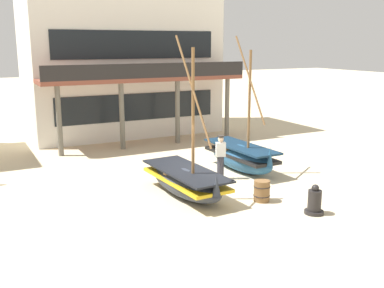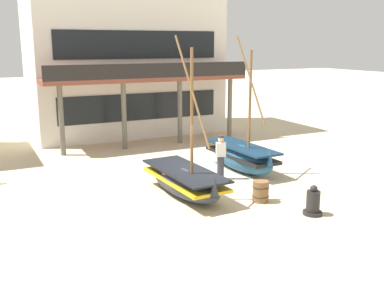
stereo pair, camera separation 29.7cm
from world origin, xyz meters
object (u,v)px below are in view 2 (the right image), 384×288
(fishing_boat_centre_large, at_px, (185,181))
(harbor_building_main, at_px, (123,45))
(fishing_boat_near_left, at_px, (242,156))
(fisherman_by_hull, at_px, (221,158))
(wooden_barrel, at_px, (261,191))
(capstan_winch, at_px, (313,203))

(fishing_boat_centre_large, height_order, harbor_building_main, harbor_building_main)
(fishing_boat_near_left, distance_m, fisherman_by_hull, 1.48)
(fishing_boat_centre_large, relative_size, harbor_building_main, 0.49)
(fishing_boat_centre_large, xyz_separation_m, wooden_barrel, (1.95, -1.65, -0.17))
(fisherman_by_hull, bearing_deg, wooden_barrel, -91.45)
(fisherman_by_hull, bearing_deg, fishing_boat_centre_large, -151.12)
(wooden_barrel, relative_size, harbor_building_main, 0.06)
(fishing_boat_near_left, relative_size, fishing_boat_centre_large, 1.01)
(fishing_boat_centre_large, height_order, capstan_winch, fishing_boat_centre_large)
(wooden_barrel, bearing_deg, fishing_boat_centre_large, 139.73)
(fishing_boat_centre_large, distance_m, wooden_barrel, 2.56)
(fishing_boat_centre_large, bearing_deg, fisherman_by_hull, 28.88)
(fishing_boat_near_left, bearing_deg, harbor_building_main, 98.55)
(fishing_boat_near_left, relative_size, fisherman_by_hull, 3.17)
(fisherman_by_hull, distance_m, harbor_building_main, 11.64)
(fishing_boat_centre_large, relative_size, fisherman_by_hull, 3.15)
(fishing_boat_near_left, xyz_separation_m, harbor_building_main, (-1.54, 10.27, 4.38))
(wooden_barrel, bearing_deg, capstan_winch, -65.37)
(fishing_boat_near_left, height_order, fisherman_by_hull, fishing_boat_near_left)
(wooden_barrel, distance_m, harbor_building_main, 14.40)
(fishing_boat_centre_large, xyz_separation_m, harbor_building_main, (1.80, 11.99, 4.45))
(fisherman_by_hull, height_order, wooden_barrel, fisherman_by_hull)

